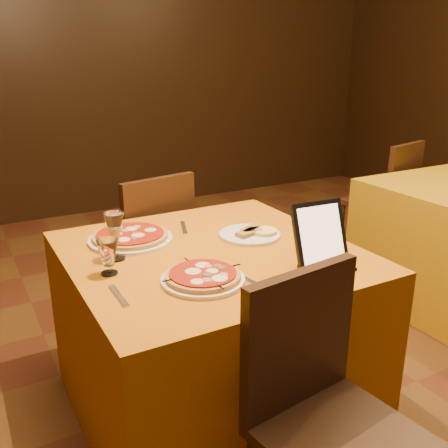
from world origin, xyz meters
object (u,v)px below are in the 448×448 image
pizza_near (203,277)px  water_glass (108,257)px  chair_main_near (342,439)px  chair_side_far (378,201)px  pizza_far (130,237)px  main_table (211,333)px  wine_glass (115,236)px  chair_main_far (143,251)px  tablet (320,234)px

pizza_near → water_glass: size_ratio=2.25×
chair_main_near → chair_side_far: 2.58m
chair_main_near → chair_side_far: same height
pizza_far → water_glass: (-0.18, -0.29, 0.05)m
chair_main_near → main_table: bearing=82.7°
pizza_far → wine_glass: 0.22m
chair_main_far → chair_side_far: bearing=172.3°
main_table → water_glass: water_glass is taller
chair_main_far → chair_main_near: bearing=78.9°
chair_main_near → pizza_near: bearing=98.2°
chair_main_near → chair_side_far: size_ratio=1.00×
chair_side_far → tablet: bearing=23.9°
pizza_far → water_glass: water_glass is taller
chair_side_far → tablet: size_ratio=3.73×
tablet → main_table: bearing=135.7°
chair_main_far → water_glass: (-0.42, -0.85, 0.36)m
chair_side_far → tablet: 2.08m
chair_side_far → tablet: (-1.61, -1.26, 0.41)m
pizza_far → tablet: size_ratio=1.45×
chair_main_far → pizza_near: (-0.16, -1.07, 0.31)m
tablet → chair_main_near: bearing=-116.7°
chair_main_far → wine_glass: size_ratio=4.79×
pizza_far → wine_glass: wine_glass is taller
chair_main_near → tablet: tablet is taller
chair_side_far → pizza_near: bearing=15.8°
pizza_near → pizza_far: bearing=100.0°
main_table → pizza_near: (-0.16, -0.24, 0.39)m
pizza_near → wine_glass: size_ratio=1.54×
chair_main_far → chair_side_far: size_ratio=1.00×
water_glass → pizza_far: bearing=58.4°
pizza_near → tablet: (0.44, -0.08, 0.10)m
chair_main_near → wine_glass: wine_glass is taller
water_glass → tablet: tablet is taller
chair_main_near → water_glass: 0.96m
main_table → tablet: bearing=-48.0°
main_table → pizza_far: (-0.24, 0.26, 0.39)m
chair_main_near → wine_glass: (-0.36, 0.90, 0.39)m
chair_main_near → water_glass: (-0.42, 0.78, 0.36)m
chair_side_far → chair_main_far: bearing=-10.8°
chair_main_far → tablet: (0.29, -1.15, 0.41)m
pizza_near → tablet: tablet is taller
main_table → chair_side_far: 2.12m
pizza_near → wine_glass: 0.40m
chair_main_near → chair_main_far: bearing=82.7°
chair_main_far → wine_glass: wine_glass is taller
main_table → wine_glass: size_ratio=5.79×
pizza_far → pizza_near: bearing=-80.0°
water_glass → tablet: (0.71, -0.29, 0.06)m
chair_main_near → pizza_near: (-0.16, 0.56, 0.31)m
chair_main_far → water_glass: chair_main_far is taller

